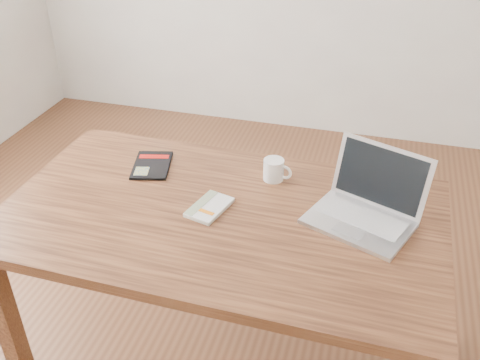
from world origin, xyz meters
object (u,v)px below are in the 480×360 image
(desk, at_px, (222,233))
(white_guidebook, at_px, (209,207))
(black_guidebook, at_px, (152,165))
(laptop, at_px, (367,206))
(coffee_mug, at_px, (274,169))

(desk, relative_size, white_guidebook, 7.97)
(black_guidebook, relative_size, laptop, 0.57)
(white_guidebook, height_order, laptop, laptop)
(white_guidebook, bearing_deg, laptop, 24.87)
(white_guidebook, distance_m, coffee_mug, 0.30)
(laptop, bearing_deg, black_guidebook, -166.30)
(black_guidebook, xyz_separation_m, coffee_mug, (0.48, 0.04, 0.04))
(white_guidebook, bearing_deg, black_guidebook, 160.28)
(desk, bearing_deg, white_guidebook, 173.59)
(white_guidebook, xyz_separation_m, laptop, (0.52, 0.09, 0.04))
(laptop, bearing_deg, coffee_mug, 177.83)
(black_guidebook, distance_m, laptop, 0.83)
(coffee_mug, bearing_deg, white_guidebook, -114.15)
(coffee_mug, bearing_deg, black_guidebook, -164.77)
(laptop, relative_size, coffee_mug, 3.68)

